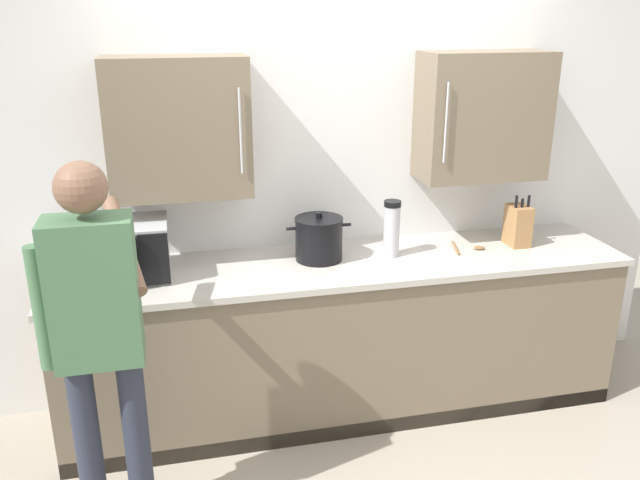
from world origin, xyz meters
TOP-DOWN VIEW (x-y plane):
  - back_wall_tiled at (0.00, 1.22)m, footprint 4.30×0.44m
  - counter_unit at (0.00, 0.88)m, footprint 3.11×0.68m
  - microwave_oven at (-1.20, 0.92)m, footprint 0.51×0.39m
  - stock_pot at (-0.13, 0.94)m, footprint 0.36×0.26m
  - knife_block at (1.04, 0.91)m, footprint 0.11×0.15m
  - wooden_spoon at (0.73, 0.90)m, footprint 0.20×0.20m
  - thermos_flask at (0.27, 0.91)m, footprint 0.09×0.09m
  - person_figure at (-1.22, 0.18)m, footprint 0.44×0.56m

SIDE VIEW (x-z plane):
  - counter_unit at x=0.00m, z-range 0.00..0.91m
  - wooden_spoon at x=0.73m, z-range 0.91..0.93m
  - person_figure at x=-1.22m, z-range 0.16..1.85m
  - stock_pot at x=-0.13m, z-range 0.90..1.16m
  - knife_block at x=1.04m, z-range 0.88..1.18m
  - microwave_oven at x=-1.20m, z-range 0.91..1.20m
  - thermos_flask at x=0.27m, z-range 0.91..1.23m
  - back_wall_tiled at x=0.00m, z-range 0.09..2.60m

